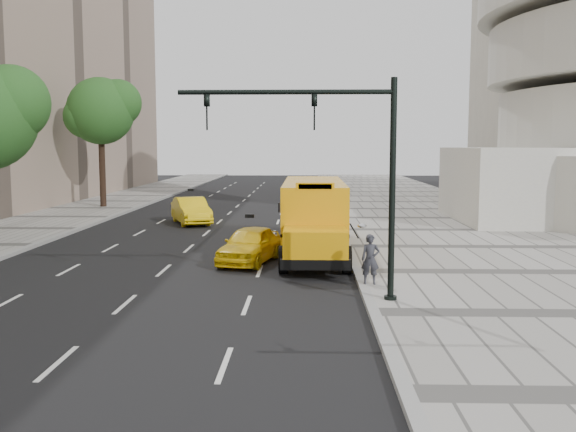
{
  "coord_description": "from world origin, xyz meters",
  "views": [
    {
      "loc": [
        4.19,
        -27.82,
        4.52
      ],
      "look_at": [
        3.5,
        -4.0,
        1.9
      ],
      "focal_mm": 40.0,
      "sensor_mm": 36.0,
      "label": 1
    }
  ],
  "objects_px": {
    "school_bus": "(314,210)",
    "tree_c": "(102,110)",
    "taxi_far": "(191,211)",
    "pedestrian": "(370,259)",
    "taxi_near": "(250,245)",
    "traffic_signal": "(342,161)"
  },
  "relations": [
    {
      "from": "school_bus",
      "to": "taxi_far",
      "type": "bearing_deg",
      "value": 126.25
    },
    {
      "from": "tree_c",
      "to": "school_bus",
      "type": "xyz_separation_m",
      "value": [
        14.91,
        -18.45,
        -5.24
      ]
    },
    {
      "from": "school_bus",
      "to": "taxi_far",
      "type": "xyz_separation_m",
      "value": [
        -7.01,
        9.56,
        -1.0
      ]
    },
    {
      "from": "taxi_far",
      "to": "pedestrian",
      "type": "xyz_separation_m",
      "value": [
        8.73,
        -16.78,
        0.18
      ]
    },
    {
      "from": "taxi_near",
      "to": "taxi_far",
      "type": "distance_m",
      "value": 13.16
    },
    {
      "from": "school_bus",
      "to": "taxi_far",
      "type": "relative_size",
      "value": 2.5
    },
    {
      "from": "school_bus",
      "to": "pedestrian",
      "type": "distance_m",
      "value": 7.46
    },
    {
      "from": "taxi_near",
      "to": "taxi_far",
      "type": "relative_size",
      "value": 0.9
    },
    {
      "from": "pedestrian",
      "to": "taxi_near",
      "type": "bearing_deg",
      "value": 135.9
    },
    {
      "from": "school_bus",
      "to": "pedestrian",
      "type": "bearing_deg",
      "value": -76.61
    },
    {
      "from": "tree_c",
      "to": "taxi_near",
      "type": "distance_m",
      "value": 25.41
    },
    {
      "from": "school_bus",
      "to": "tree_c",
      "type": "bearing_deg",
      "value": 128.94
    },
    {
      "from": "taxi_near",
      "to": "pedestrian",
      "type": "distance_m",
      "value": 6.11
    },
    {
      "from": "taxi_far",
      "to": "pedestrian",
      "type": "distance_m",
      "value": 18.91
    },
    {
      "from": "taxi_near",
      "to": "traffic_signal",
      "type": "height_order",
      "value": "traffic_signal"
    },
    {
      "from": "pedestrian",
      "to": "tree_c",
      "type": "bearing_deg",
      "value": 125.11
    },
    {
      "from": "school_bus",
      "to": "taxi_far",
      "type": "distance_m",
      "value": 11.9
    },
    {
      "from": "taxi_near",
      "to": "pedestrian",
      "type": "height_order",
      "value": "pedestrian"
    },
    {
      "from": "pedestrian",
      "to": "traffic_signal",
      "type": "bearing_deg",
      "value": -114.68
    },
    {
      "from": "taxi_far",
      "to": "traffic_signal",
      "type": "height_order",
      "value": "traffic_signal"
    },
    {
      "from": "taxi_near",
      "to": "pedestrian",
      "type": "bearing_deg",
      "value": -32.94
    },
    {
      "from": "school_bus",
      "to": "traffic_signal",
      "type": "relative_size",
      "value": 1.81
    }
  ]
}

